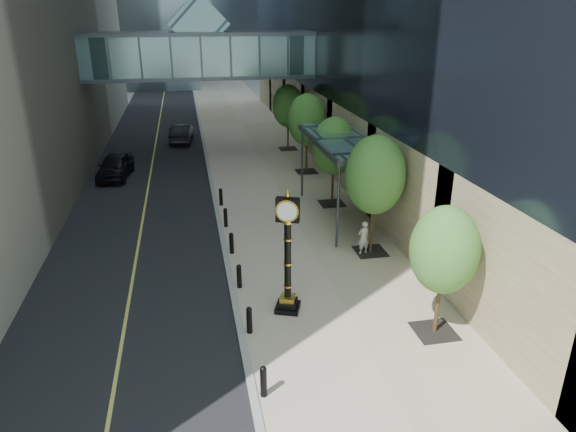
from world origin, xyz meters
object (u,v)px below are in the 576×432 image
object	(u,v)px
car_near	(115,166)
car_far	(182,133)
pedestrian	(364,237)
street_clock	(288,261)

from	to	relation	value
car_near	car_far	bearing A→B (deg)	71.77
pedestrian	car_far	distance (m)	25.16
car_far	street_clock	bearing A→B (deg)	103.76
pedestrian	car_near	world-z (taller)	pedestrian
pedestrian	car_far	xyz separation A→B (m)	(-7.96, 23.87, -0.07)
pedestrian	car_near	distance (m)	19.01
street_clock	pedestrian	distance (m)	6.01
car_far	pedestrian	bearing A→B (deg)	114.74
street_clock	pedestrian	xyz separation A→B (m)	(4.31, 4.02, -1.20)
pedestrian	car_near	size ratio (longest dim) A/B	0.35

